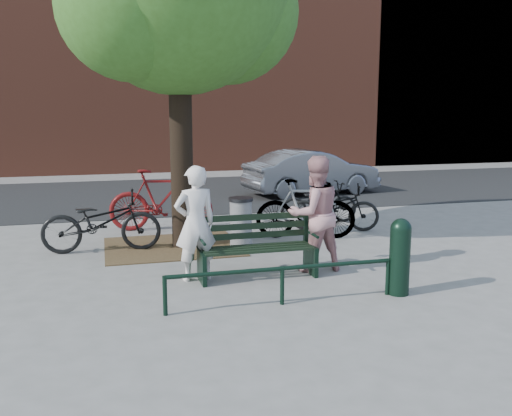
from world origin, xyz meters
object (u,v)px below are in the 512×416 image
object	(u,v)px
park_bench	(256,245)
parked_car	(312,172)
bollard	(400,254)
bicycle_c	(334,207)
litter_bin	(241,222)
person_left	(195,223)
person_right	(315,214)

from	to	relation	value
park_bench	parked_car	xyz separation A→B (m)	(3.65, 7.35, 0.16)
parked_car	bollard	bearing A→B (deg)	157.39
bicycle_c	parked_car	xyz separation A→B (m)	(1.27, 4.67, 0.16)
bollard	bicycle_c	size ratio (longest dim) A/B	0.57
parked_car	park_bench	bearing A→B (deg)	143.96
park_bench	litter_bin	world-z (taller)	park_bench
litter_bin	parked_car	world-z (taller)	parked_car
person_left	person_right	bearing A→B (deg)	172.12
park_bench	person_left	size ratio (longest dim) A/B	1.03
person_right	litter_bin	size ratio (longest dim) A/B	1.99
parked_car	person_left	bearing A→B (deg)	138.37
litter_bin	park_bench	bearing A→B (deg)	-96.60
person_right	bicycle_c	xyz separation A→B (m)	(1.43, 2.61, -0.41)
parked_car	bicycle_c	bearing A→B (deg)	155.10
parked_car	litter_bin	bearing A→B (deg)	138.33
litter_bin	person_left	bearing A→B (deg)	-121.86
bollard	bicycle_c	xyz separation A→B (m)	(0.72, 3.98, -0.08)
park_bench	person_left	distance (m)	0.98
park_bench	parked_car	size ratio (longest dim) A/B	0.45
park_bench	bollard	size ratio (longest dim) A/B	1.66
person_left	parked_car	size ratio (longest dim) A/B	0.43
bollard	person_left	bearing A→B (deg)	151.86
bollard	litter_bin	world-z (taller)	bollard
park_bench	bollard	xyz separation A→B (m)	(1.66, -1.30, 0.08)
park_bench	bicycle_c	bearing A→B (deg)	48.47
person_left	bicycle_c	distance (m)	4.21
park_bench	person_right	distance (m)	1.04
bollard	litter_bin	xyz separation A→B (m)	(-1.44, 3.16, -0.11)
bollard	parked_car	world-z (taller)	parked_car
person_left	litter_bin	distance (m)	2.15
park_bench	bicycle_c	distance (m)	3.58
litter_bin	person_right	bearing A→B (deg)	-67.70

